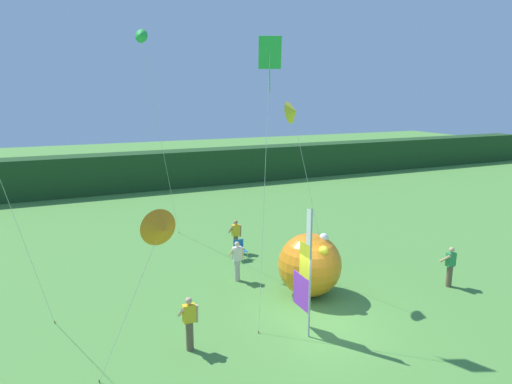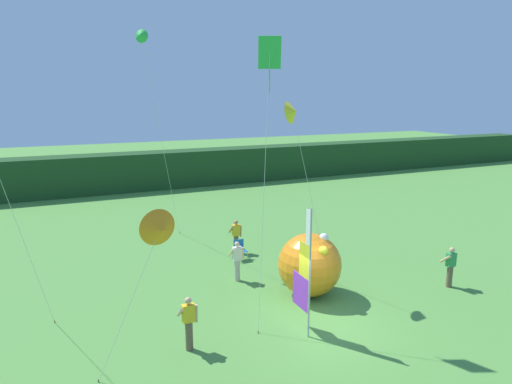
# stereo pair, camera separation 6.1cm
# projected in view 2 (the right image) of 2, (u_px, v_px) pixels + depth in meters

# --- Properties ---
(ground_plane) EXTENTS (120.00, 120.00, 0.00)m
(ground_plane) POSITION_uv_depth(u_px,v_px,m) (317.00, 324.00, 14.69)
(ground_plane) COLOR #518E3D
(distant_treeline) EXTENTS (80.00, 2.40, 2.87)m
(distant_treeline) POSITION_uv_depth(u_px,v_px,m) (158.00, 170.00, 35.78)
(distant_treeline) COLOR #1E421E
(distant_treeline) RESTS_ON ground
(banner_flag) EXTENTS (0.06, 1.03, 4.08)m
(banner_flag) POSITION_uv_depth(u_px,v_px,m) (305.00, 274.00, 13.76)
(banner_flag) COLOR #B7B7BC
(banner_flag) RESTS_ON ground
(person_near_banner) EXTENTS (0.55, 0.48, 1.57)m
(person_near_banner) POSITION_uv_depth(u_px,v_px,m) (236.00, 235.00, 21.14)
(person_near_banner) COLOR brown
(person_near_banner) RESTS_ON ground
(person_mid_field) EXTENTS (0.55, 0.48, 1.60)m
(person_mid_field) POSITION_uv_depth(u_px,v_px,m) (450.00, 266.00, 17.35)
(person_mid_field) COLOR brown
(person_mid_field) RESTS_ON ground
(person_far_left) EXTENTS (0.55, 0.48, 1.63)m
(person_far_left) POSITION_uv_depth(u_px,v_px,m) (237.00, 260.00, 17.92)
(person_far_left) COLOR #B7B2A3
(person_far_left) RESTS_ON ground
(person_far_right) EXTENTS (0.55, 0.48, 1.64)m
(person_far_right) POSITION_uv_depth(u_px,v_px,m) (189.00, 322.00, 13.02)
(person_far_right) COLOR brown
(person_far_right) RESTS_ON ground
(inflatable_balloon) EXTENTS (2.34, 2.34, 2.40)m
(inflatable_balloon) POSITION_uv_depth(u_px,v_px,m) (310.00, 265.00, 16.60)
(inflatable_balloon) COLOR orange
(inflatable_balloon) RESTS_ON ground
(folding_chair) EXTENTS (0.51, 0.51, 0.89)m
(folding_chair) POSITION_uv_depth(u_px,v_px,m) (240.00, 248.00, 20.33)
(folding_chair) COLOR #BCBCC1
(folding_chair) RESTS_ON ground
(kite_yellow_delta_0) EXTENTS (2.13, 0.86, 7.10)m
(kite_yellow_delta_0) POSITION_uv_depth(u_px,v_px,m) (293.00, 113.00, 16.16)
(kite_yellow_delta_0) COLOR brown
(kite_yellow_delta_0) RESTS_ON ground
(kite_green_diamond_1) EXTENTS (1.29, 1.45, 9.01)m
(kite_green_diamond_1) POSITION_uv_depth(u_px,v_px,m) (269.00, 66.00, 13.74)
(kite_green_diamond_1) COLOR brown
(kite_green_diamond_1) RESTS_ON ground
(kite_orange_delta_3) EXTENTS (2.11, 1.09, 4.62)m
(kite_orange_delta_3) POSITION_uv_depth(u_px,v_px,m) (160.00, 229.00, 10.75)
(kite_orange_delta_3) COLOR brown
(kite_orange_delta_3) RESTS_ON ground
(kite_green_delta_4) EXTENTS (2.34, 2.92, 10.02)m
(kite_green_delta_4) POSITION_uv_depth(u_px,v_px,m) (141.00, 38.00, 19.13)
(kite_green_delta_4) COLOR brown
(kite_green_delta_4) RESTS_ON ground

